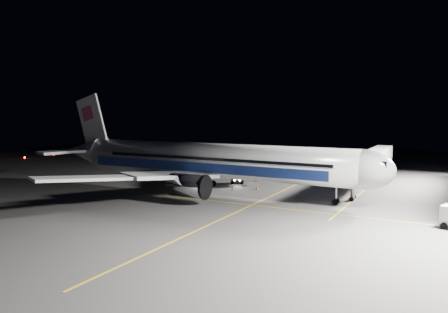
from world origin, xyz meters
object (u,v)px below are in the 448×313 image
airliner (206,161)px  baggage_tug (237,179)px  safety_cone_a (257,188)px  safety_cone_c (213,182)px  jet_bridge (370,161)px  safety_cone_b (233,188)px

airliner → baggage_tug: size_ratio=21.23×
safety_cone_a → baggage_tug: bearing=145.6°
baggage_tug → safety_cone_c: 4.59m
airliner → baggage_tug: (1.16, 9.55, -4.37)m
jet_bridge → baggage_tug: bearing=-158.8°
jet_bridge → safety_cone_b: bearing=-145.0°
jet_bridge → airliner: bearing=-142.0°
safety_cone_b → safety_cone_c: size_ratio=0.94×
airliner → jet_bridge: 29.31m
baggage_tug → safety_cone_b: bearing=-93.8°
airliner → baggage_tug: airliner is taller
jet_bridge → safety_cone_b: 24.88m
baggage_tug → airliner: bearing=-119.1°
airliner → safety_cone_b: airliner is taller
safety_cone_b → safety_cone_c: 7.11m
safety_cone_b → baggage_tug: bearing=108.4°
airliner → safety_cone_a: bearing=40.4°
airliner → safety_cone_c: 9.63m
safety_cone_b → safety_cone_a: bearing=24.9°
safety_cone_b → airliner: bearing=-126.9°
safety_cone_b → safety_cone_c: bearing=148.2°
jet_bridge → safety_cone_c: 28.40m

